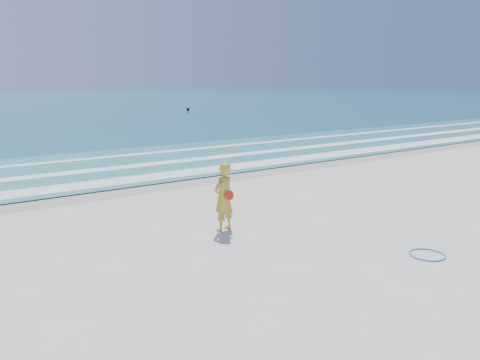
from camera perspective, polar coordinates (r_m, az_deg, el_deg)
ground at (r=12.09m, az=10.98°, el=-7.93°), size 400.00×400.00×0.00m
wet_sand at (r=19.20m, az=-8.47°, el=-0.33°), size 400.00×2.40×0.00m
shallow at (r=23.71m, az=-13.83°, el=1.92°), size 400.00×10.00×0.01m
foam_near at (r=20.35m, az=-10.10°, el=0.46°), size 400.00×1.40×0.01m
foam_mid at (r=22.97m, az=-13.12°, el=1.66°), size 400.00×0.90×0.01m
foam_far at (r=26.04m, az=-15.81°, el=2.72°), size 400.00×0.60×0.01m
hoop at (r=12.13m, az=21.85°, el=-8.46°), size 1.06×1.06×0.03m
buoy at (r=63.67m, az=-6.37°, el=8.58°), size 0.42×0.42×0.42m
woman at (r=12.81m, az=-2.03°, el=-2.10°), size 0.80×0.64×1.90m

